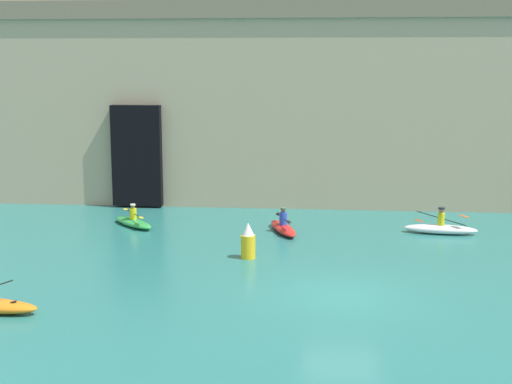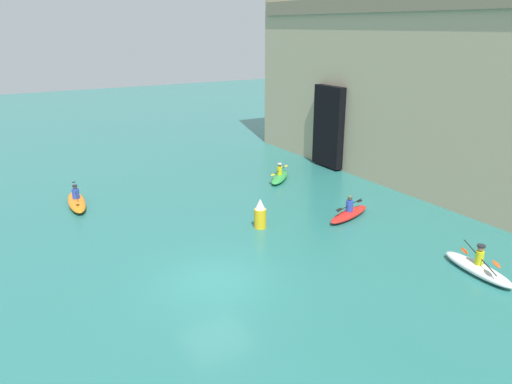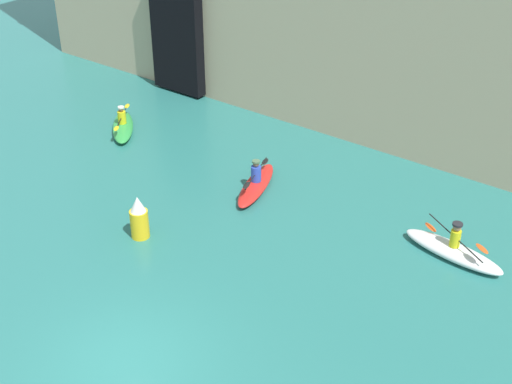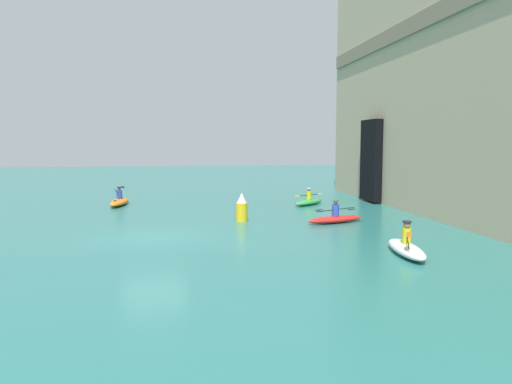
{
  "view_description": "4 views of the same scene",
  "coord_description": "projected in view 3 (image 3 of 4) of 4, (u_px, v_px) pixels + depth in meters",
  "views": [
    {
      "loc": [
        -0.74,
        -21.88,
        7.34
      ],
      "look_at": [
        -3.38,
        6.54,
        2.06
      ],
      "focal_mm": 50.0,
      "sensor_mm": 36.0,
      "label": 1
    },
    {
      "loc": [
        14.45,
        -6.82,
        8.69
      ],
      "look_at": [
        -3.31,
        3.67,
        1.78
      ],
      "focal_mm": 35.0,
      "sensor_mm": 36.0,
      "label": 2
    },
    {
      "loc": [
        9.91,
        -8.02,
        11.99
      ],
      "look_at": [
        -1.38,
        6.95,
        0.86
      ],
      "focal_mm": 50.0,
      "sensor_mm": 36.0,
      "label": 3
    },
    {
      "loc": [
        19.92,
        1.17,
        3.77
      ],
      "look_at": [
        -3.08,
        4.59,
        1.44
      ],
      "focal_mm": 35.0,
      "sensor_mm": 36.0,
      "label": 4
    }
  ],
  "objects": [
    {
      "name": "kayak_red",
      "position": [
        256.0,
        184.0,
        23.52
      ],
      "size": [
        1.65,
        3.08,
        1.08
      ],
      "rotation": [
        0.0,
        0.0,
        1.9
      ],
      "color": "red",
      "rests_on": "ground"
    },
    {
      "name": "marker_buoy",
      "position": [
        139.0,
        218.0,
        20.93
      ],
      "size": [
        0.55,
        0.55,
        1.38
      ],
      "color": "yellow",
      "rests_on": "ground"
    },
    {
      "name": "kayak_white",
      "position": [
        453.0,
        250.0,
        20.24
      ],
      "size": [
        3.17,
        1.18,
        1.15
      ],
      "rotation": [
        0.0,
        0.0,
        3.02
      ],
      "color": "white",
      "rests_on": "ground"
    },
    {
      "name": "kayak_green",
      "position": [
        123.0,
        126.0,
        27.36
      ],
      "size": [
        2.53,
        2.55,
        1.02
      ],
      "rotation": [
        0.0,
        0.0,
        5.49
      ],
      "color": "green",
      "rests_on": "ground"
    },
    {
      "name": "ground_plane",
      "position": [
        125.0,
        362.0,
        16.76
      ],
      "size": [
        120.0,
        120.0,
        0.0
      ],
      "primitive_type": "plane",
      "color": "#28706B"
    }
  ]
}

